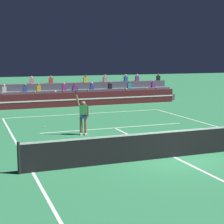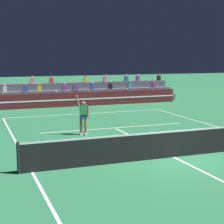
{
  "view_description": "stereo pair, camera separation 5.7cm",
  "coord_description": "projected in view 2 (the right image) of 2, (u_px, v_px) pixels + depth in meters",
  "views": [
    {
      "loc": [
        -7.36,
        -12.44,
        3.94
      ],
      "look_at": [
        -0.64,
        5.16,
        1.1
      ],
      "focal_mm": 60.0,
      "sensor_mm": 36.0,
      "label": 1
    },
    {
      "loc": [
        -7.31,
        -12.46,
        3.94
      ],
      "look_at": [
        -0.64,
        5.16,
        1.1
      ],
      "focal_mm": 60.0,
      "sensor_mm": 36.0,
      "label": 2
    }
  ],
  "objects": [
    {
      "name": "tennis_net",
      "position": [
        174.0,
        144.0,
        14.59
      ],
      "size": [
        12.0,
        0.1,
        1.1
      ],
      "color": "black",
      "rests_on": "ground"
    },
    {
      "name": "bleacher_stand",
      "position": [
        64.0,
        95.0,
        31.57
      ],
      "size": [
        19.56,
        2.85,
        2.28
      ],
      "color": "#4C515B",
      "rests_on": "ground"
    },
    {
      "name": "tennis_player",
      "position": [
        83.0,
        115.0,
        18.65
      ],
      "size": [
        0.87,
        0.38,
        2.5
      ],
      "color": "#9E7051",
      "rests_on": "ground"
    },
    {
      "name": "court_lines",
      "position": [
        174.0,
        157.0,
        14.67
      ],
      "size": [
        11.1,
        23.9,
        0.01
      ],
      "color": "white",
      "rests_on": "ground"
    },
    {
      "name": "tennis_ball",
      "position": [
        44.0,
        127.0,
        20.66
      ],
      "size": [
        0.07,
        0.07,
        0.07
      ],
      "primitive_type": "sphere",
      "color": "#C6DB33",
      "rests_on": "ground"
    },
    {
      "name": "sponsor_banner_wall",
      "position": [
        71.0,
        100.0,
        29.24
      ],
      "size": [
        18.0,
        0.26,
        1.1
      ],
      "color": "#51191E",
      "rests_on": "ground"
    },
    {
      "name": "ground_plane",
      "position": [
        174.0,
        157.0,
        14.67
      ],
      "size": [
        120.0,
        120.0,
        0.0
      ],
      "primitive_type": "plane",
      "color": "#2D7A4C"
    }
  ]
}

